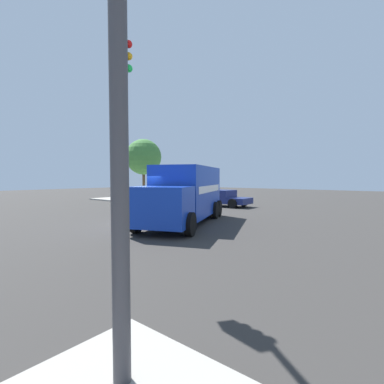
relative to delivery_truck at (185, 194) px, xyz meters
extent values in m
plane|color=#33302D|center=(1.57, -0.81, -1.56)|extent=(100.00, 100.00, 0.00)
cube|color=#9E998E|center=(-10.86, -13.24, -1.49)|extent=(10.84, 10.84, 0.14)
cube|color=#1438AD|center=(-0.62, -0.26, 0.13)|extent=(6.26, 4.48, 2.68)
cube|color=#1438AD|center=(3.05, 1.31, -0.36)|extent=(2.69, 2.95, 1.70)
cube|color=black|center=(3.84, 1.64, -0.02)|extent=(0.87, 1.88, 0.88)
cube|color=#B2B2B7|center=(-3.19, -1.36, -1.37)|extent=(1.09, 2.20, 0.21)
cube|color=white|center=(-1.09, 0.85, 0.26)|extent=(4.48, 1.93, 0.36)
cube|color=white|center=(-0.14, -1.38, 0.26)|extent=(4.48, 1.93, 0.36)
cylinder|color=black|center=(2.52, 2.43, -1.06)|extent=(1.03, 0.65, 1.00)
cylinder|color=black|center=(3.49, 0.15, -1.06)|extent=(1.03, 0.65, 1.00)
cylinder|color=black|center=(-2.30, 0.37, -1.06)|extent=(1.03, 0.65, 1.00)
cylinder|color=black|center=(-1.32, -1.91, -1.06)|extent=(1.03, 0.65, 1.00)
cylinder|color=black|center=(-3.26, -0.05, -1.06)|extent=(1.03, 0.65, 1.00)
cylinder|color=black|center=(-2.28, -2.33, -1.06)|extent=(1.03, 0.65, 1.00)
cylinder|color=#38383D|center=(9.53, 7.23, 1.78)|extent=(0.20, 0.20, 6.41)
cylinder|color=#38383D|center=(6.79, 3.64, 4.62)|extent=(0.03, 0.03, 0.25)
cube|color=black|center=(6.79, 3.64, 4.02)|extent=(0.42, 0.42, 0.95)
sphere|color=red|center=(6.65, 3.75, 4.33)|extent=(0.20, 0.20, 0.20)
sphere|color=#EFA314|center=(6.65, 3.75, 4.02)|extent=(0.20, 0.20, 0.20)
sphere|color=#19CC4C|center=(6.65, 3.75, 3.71)|extent=(0.20, 0.20, 0.20)
cube|color=navy|center=(-8.77, -1.65, -1.03)|extent=(2.02, 1.60, 0.50)
cube|color=navy|center=(-8.69, -3.25, -0.73)|extent=(2.03, 1.80, 1.10)
cube|color=black|center=(-8.69, -3.25, -0.44)|extent=(1.86, 1.52, 0.48)
cube|color=navy|center=(-8.59, -5.10, -1.01)|extent=(2.05, 2.10, 0.55)
cylinder|color=black|center=(-9.77, -1.84, -1.18)|extent=(0.28, 0.77, 0.76)
cylinder|color=black|center=(-7.76, -1.73, -1.18)|extent=(0.28, 0.77, 0.76)
cylinder|color=black|center=(-9.59, -5.26, -1.18)|extent=(0.28, 0.77, 0.76)
cylinder|color=black|center=(-7.58, -5.16, -1.18)|extent=(0.28, 0.77, 0.76)
cylinder|color=navy|center=(-11.40, -12.63, -1.02)|extent=(0.14, 0.14, 0.80)
cylinder|color=navy|center=(-11.25, -12.73, -1.02)|extent=(0.14, 0.14, 0.80)
cube|color=silver|center=(-11.33, -12.68, -0.32)|extent=(0.40, 0.37, 0.60)
sphere|color=beige|center=(-11.33, -12.68, 0.09)|extent=(0.22, 0.22, 0.22)
cylinder|color=silver|center=(-11.51, -12.56, -0.29)|extent=(0.09, 0.09, 0.54)
cylinder|color=silver|center=(-11.14, -12.80, -0.29)|extent=(0.09, 0.09, 0.54)
cube|color=silver|center=(-13.29, -18.41, -0.95)|extent=(0.08, 0.04, 0.95)
cube|color=silver|center=(-13.11, -18.41, -0.95)|extent=(0.08, 0.04, 0.95)
cube|color=silver|center=(-12.93, -18.41, -0.95)|extent=(0.08, 0.04, 0.95)
cube|color=silver|center=(-12.75, -18.41, -0.95)|extent=(0.08, 0.04, 0.95)
cube|color=silver|center=(-12.57, -18.41, -0.95)|extent=(0.08, 0.04, 0.95)
cube|color=silver|center=(-12.39, -18.41, -0.95)|extent=(0.08, 0.04, 0.95)
cube|color=silver|center=(-12.21, -18.41, -0.95)|extent=(0.08, 0.04, 0.95)
cube|color=silver|center=(-12.03, -18.41, -0.95)|extent=(0.08, 0.04, 0.95)
cube|color=silver|center=(-11.85, -18.41, -0.95)|extent=(0.08, 0.04, 0.95)
cube|color=silver|center=(-11.67, -18.41, -0.95)|extent=(0.08, 0.04, 0.95)
cube|color=silver|center=(-11.49, -18.41, -0.95)|extent=(0.08, 0.04, 0.95)
cube|color=silver|center=(-11.31, -18.41, -0.95)|extent=(0.08, 0.04, 0.95)
cube|color=silver|center=(-11.13, -18.41, -0.95)|extent=(0.08, 0.04, 0.95)
cube|color=silver|center=(-10.95, -18.41, -0.95)|extent=(0.08, 0.04, 0.95)
cube|color=silver|center=(-10.77, -18.41, -0.95)|extent=(0.08, 0.04, 0.95)
cube|color=silver|center=(-10.59, -18.41, -0.95)|extent=(0.08, 0.04, 0.95)
cube|color=silver|center=(-10.41, -18.41, -0.95)|extent=(0.08, 0.04, 0.95)
cube|color=silver|center=(-10.23, -18.41, -0.95)|extent=(0.08, 0.04, 0.95)
cube|color=silver|center=(-10.05, -18.41, -0.95)|extent=(0.08, 0.04, 0.95)
cube|color=silver|center=(-9.87, -18.41, -0.95)|extent=(0.08, 0.04, 0.95)
cube|color=silver|center=(-9.69, -18.41, -0.95)|extent=(0.08, 0.04, 0.95)
cube|color=silver|center=(-9.51, -18.41, -0.95)|extent=(0.08, 0.04, 0.95)
cube|color=silver|center=(-9.33, -18.41, -0.95)|extent=(0.08, 0.04, 0.95)
cube|color=silver|center=(-9.15, -18.41, -0.95)|extent=(0.08, 0.04, 0.95)
cube|color=silver|center=(-8.97, -18.41, -0.95)|extent=(0.08, 0.04, 0.95)
cube|color=silver|center=(-8.79, -18.41, -0.95)|extent=(0.08, 0.04, 0.95)
cube|color=silver|center=(-8.61, -18.41, -0.95)|extent=(0.08, 0.04, 0.95)
cube|color=silver|center=(-8.43, -18.41, -0.95)|extent=(0.08, 0.04, 0.95)
cube|color=silver|center=(-10.86, -18.43, -0.71)|extent=(4.96, 0.03, 0.07)
cube|color=silver|center=(-10.86, -18.43, -1.14)|extent=(4.96, 0.03, 0.07)
cylinder|color=brown|center=(-10.18, -15.05, 0.15)|extent=(0.32, 0.32, 3.15)
sphere|color=#427F38|center=(-10.18, -15.05, 3.25)|extent=(4.07, 4.07, 4.07)
camera|label=1|loc=(11.39, 9.76, 0.86)|focal=26.25mm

